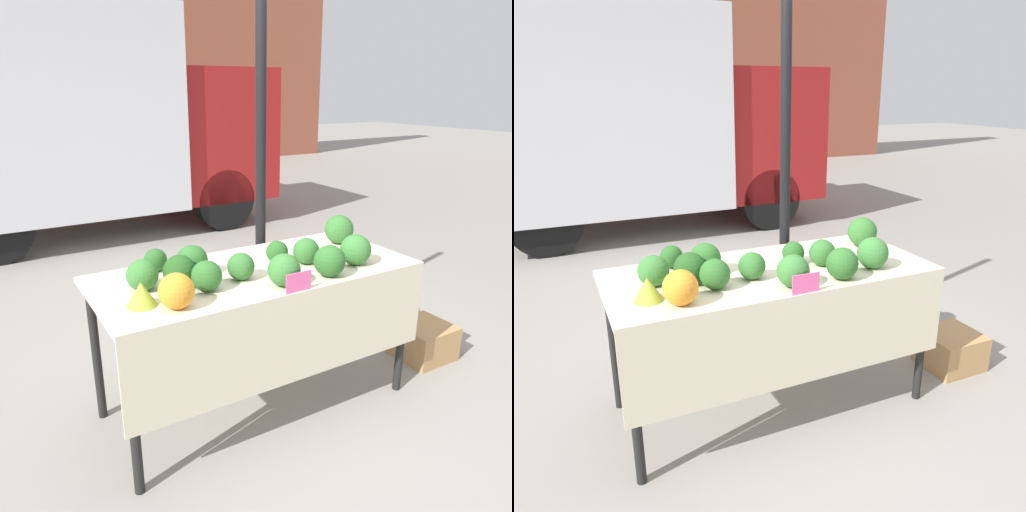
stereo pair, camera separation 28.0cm
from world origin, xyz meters
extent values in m
plane|color=gray|center=(0.00, 0.00, 0.00)|extent=(40.00, 40.00, 0.00)
cube|color=brown|center=(0.00, 10.15, 3.28)|extent=(16.00, 0.60, 6.56)
cylinder|color=black|center=(0.36, 0.55, 1.34)|extent=(0.07, 0.07, 2.68)
cube|color=silver|center=(-0.34, 4.47, 1.58)|extent=(2.93, 1.93, 2.42)
cube|color=maroon|center=(1.82, 4.47, 1.24)|extent=(1.39, 1.78, 1.74)
cylinder|color=black|center=(1.68, 3.69, 0.41)|extent=(0.83, 0.22, 0.83)
cylinder|color=black|center=(1.68, 5.25, 0.41)|extent=(0.83, 0.22, 0.83)
cube|color=beige|center=(0.00, 0.00, 0.86)|extent=(1.83, 0.80, 0.03)
cube|color=beige|center=(0.00, -0.40, 0.61)|extent=(1.83, 0.01, 0.48)
cylinder|color=black|center=(-0.86, -0.34, 0.42)|extent=(0.05, 0.05, 0.85)
cylinder|color=black|center=(0.86, -0.34, 0.42)|extent=(0.05, 0.05, 0.85)
cylinder|color=black|center=(-0.86, 0.34, 0.42)|extent=(0.05, 0.05, 0.85)
cylinder|color=black|center=(0.86, 0.34, 0.42)|extent=(0.05, 0.05, 0.85)
sphere|color=orange|center=(-0.58, -0.26, 0.96)|extent=(0.17, 0.17, 0.17)
cone|color=#93B238|center=(-0.72, -0.15, 0.94)|extent=(0.15, 0.15, 0.12)
sphere|color=#387533|center=(0.00, -0.28, 0.96)|extent=(0.17, 0.17, 0.17)
sphere|color=#2D6628|center=(-0.35, 0.09, 0.96)|extent=(0.17, 0.17, 0.17)
sphere|color=#23511E|center=(-0.47, -0.03, 0.96)|extent=(0.17, 0.17, 0.17)
sphere|color=#285B23|center=(-0.50, 0.26, 0.94)|extent=(0.13, 0.13, 0.13)
sphere|color=#387533|center=(0.54, -0.22, 0.97)|extent=(0.18, 0.18, 0.18)
sphere|color=#336B2D|center=(-0.15, -0.09, 0.95)|extent=(0.15, 0.15, 0.15)
sphere|color=#336B2D|center=(0.30, -0.06, 0.95)|extent=(0.15, 0.15, 0.15)
sphere|color=#336B2D|center=(0.73, 0.16, 0.97)|extent=(0.19, 0.19, 0.19)
sphere|color=#387533|center=(-0.65, 0.03, 0.96)|extent=(0.16, 0.16, 0.16)
sphere|color=#2D6628|center=(0.29, -0.29, 0.96)|extent=(0.17, 0.17, 0.17)
sphere|color=#285B23|center=(0.17, 0.04, 0.94)|extent=(0.13, 0.13, 0.13)
sphere|color=#2D6628|center=(-0.37, -0.14, 0.96)|extent=(0.16, 0.16, 0.16)
cube|color=#F45B9E|center=(0.02, -0.39, 0.93)|extent=(0.15, 0.01, 0.10)
cube|color=tan|center=(1.32, -0.13, 0.12)|extent=(0.37, 0.36, 0.25)
camera|label=1|loc=(-1.35, -2.28, 1.85)|focal=35.00mm
camera|label=2|loc=(-1.11, -2.41, 1.85)|focal=35.00mm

